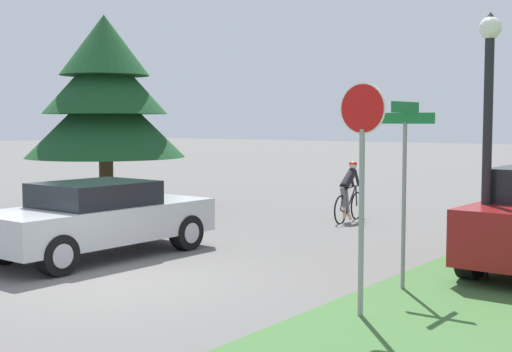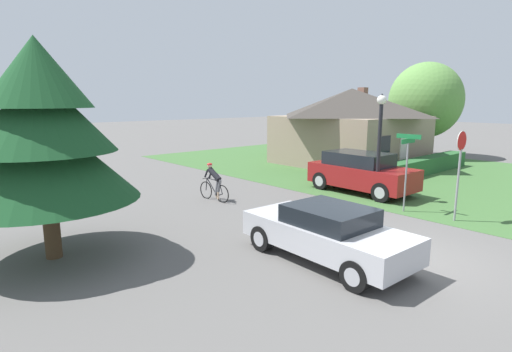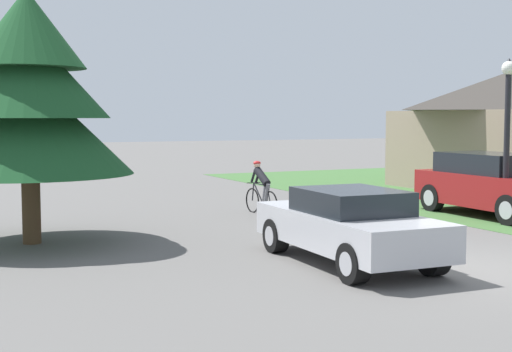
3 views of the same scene
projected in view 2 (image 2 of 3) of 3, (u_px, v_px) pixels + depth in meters
The scene contains 12 objects.
ground_plane at pixel (407, 258), 10.08m from camera, with size 140.00×140.00×0.00m, color #5B5956.
grass_verge_right at pixel (445, 178), 20.51m from camera, with size 16.00×36.00×0.01m, color #3D6633.
cottage_house at pixel (351, 125), 24.98m from camera, with size 8.12×7.89×4.78m.
hedge_row at pixel (417, 167), 21.16m from camera, with size 10.20×0.90×0.87m, color #285B2D.
sedan_left_lane at pixel (327, 233), 9.80m from camera, with size 1.99×4.44×1.38m.
cyclist at pixel (214, 183), 15.74m from camera, with size 0.44×1.70×1.51m.
parked_suv_right at pixel (361, 172), 17.17m from camera, with size 2.13×4.54×1.72m.
stop_sign at pixel (460, 159), 12.79m from camera, with size 0.64×0.07×2.97m.
street_lamp at pixel (380, 133), 15.38m from camera, with size 0.36×0.36×4.19m.
street_name_sign at pixel (407, 159), 13.93m from camera, with size 0.90×0.90×2.77m.
conifer_tall_near at pixel (42, 132), 9.52m from camera, with size 4.37×4.37×5.39m.
deciduous_tree_right at pixel (425, 100), 27.78m from camera, with size 4.95×4.95×6.54m.
Camera 2 is at (-9.19, -4.56, 3.89)m, focal length 28.00 mm.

